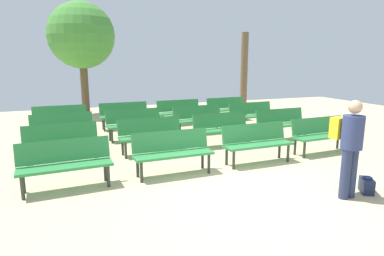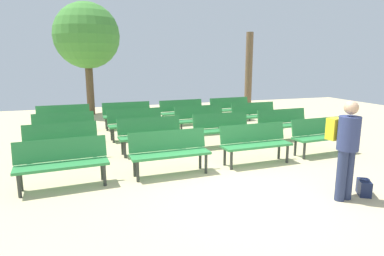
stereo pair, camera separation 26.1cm
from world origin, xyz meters
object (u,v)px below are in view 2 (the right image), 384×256
object	(u,v)px
bench_r1_c2	(222,127)
tree_0	(249,73)
bench_r2_c3	(255,114)
bench_r3_c2	(182,111)
bench_r1_c1	(151,133)
bench_r3_c3	(231,108)
bench_r0_c3	(322,134)
bench_r1_c0	(61,140)
bench_r1_c3	(284,122)
handbag	(364,187)
bench_r0_c2	(255,141)
tree_1	(87,36)
bench_r2_c1	(136,122)
bench_r2_c2	(200,118)
bench_r3_c1	(127,113)
bench_r3_c0	(64,117)
bench_r0_c1	(169,150)
bench_r2_c0	(64,127)
bench_r0_c0	(62,160)
visitor_with_backpack	(346,144)

from	to	relation	value
bench_r1_c2	tree_0	bearing A→B (deg)	53.14
bench_r2_c3	bench_r3_c2	xyz separation A→B (m)	(-2.07, 1.51, 0.00)
bench_r1_c1	bench_r3_c3	xyz separation A→B (m)	(3.77, 3.37, 0.00)
bench_r0_c3	bench_r1_c0	bearing A→B (deg)	164.16
bench_r1_c2	bench_r1_c3	distance (m)	1.95
bench_r2_c3	handbag	bearing A→B (deg)	-101.89
bench_r0_c2	tree_1	world-z (taller)	tree_1
handbag	tree_1	bearing A→B (deg)	111.44
bench_r1_c1	bench_r2_c1	size ratio (longest dim) A/B	1.00
bench_r0_c3	bench_r1_c0	world-z (taller)	same
handbag	bench_r2_c2	bearing A→B (deg)	100.43
bench_r2_c1	bench_r2_c2	bearing A→B (deg)	-2.38
bench_r1_c2	tree_1	xyz separation A→B (m)	(-3.16, 6.57, 2.72)
tree_0	bench_r3_c1	bearing A→B (deg)	-163.37
bench_r3_c2	bench_r1_c2	bearing A→B (deg)	-90.79
bench_r2_c3	handbag	distance (m)	5.65
bench_r1_c1	bench_r1_c3	world-z (taller)	same
bench_r1_c0	bench_r1_c2	size ratio (longest dim) A/B	1.01
bench_r2_c3	bench_r3_c3	world-z (taller)	same
bench_r1_c1	bench_r0_c2	bearing A→B (deg)	-42.20
bench_r3_c0	tree_0	world-z (taller)	tree_0
bench_r0_c1	tree_1	xyz separation A→B (m)	(-1.23, 8.33, 2.72)
bench_r0_c2	tree_0	distance (m)	7.35
handbag	bench_r2_c0	bearing A→B (deg)	133.26
bench_r1_c2	bench_r3_c3	bearing A→B (deg)	59.23
bench_r0_c1	bench_r3_c1	size ratio (longest dim) A/B	1.00
bench_r0_c2	bench_r0_c3	bearing A→B (deg)	3.13
bench_r1_c3	bench_r2_c1	bearing A→B (deg)	157.86
tree_0	tree_1	xyz separation A→B (m)	(-6.48, 1.79, 1.51)
bench_r3_c0	bench_r3_c2	distance (m)	3.96
bench_r0_c0	bench_r2_c3	distance (m)	6.83
bench_r0_c2	bench_r2_c1	xyz separation A→B (m)	(-2.13, 3.19, 0.00)
bench_r0_c0	tree_0	distance (m)	9.90
tree_1	visitor_with_backpack	world-z (taller)	tree_1
bench_r3_c1	tree_0	distance (m)	5.79
bench_r2_c0	bench_r2_c2	world-z (taller)	same
bench_r2_c0	bench_r3_c2	xyz separation A→B (m)	(3.88, 1.77, 0.00)
bench_r1_c0	bench_r3_c1	bearing A→B (deg)	55.94
bench_r0_c2	bench_r2_c2	bearing A→B (deg)	90.52
bench_r3_c3	tree_1	bearing A→B (deg)	143.03
bench_r3_c3	bench_r1_c3	bearing A→B (deg)	-90.68
bench_r1_c2	bench_r2_c1	distance (m)	2.57
bench_r2_c3	bench_r3_c3	bearing A→B (deg)	92.30
bench_r0_c3	bench_r3_c3	world-z (taller)	same
bench_r0_c1	bench_r3_c0	size ratio (longest dim) A/B	1.00
tree_0	bench_r0_c1	bearing A→B (deg)	-128.79
bench_r1_c0	tree_1	world-z (taller)	tree_1
bench_r0_c0	visitor_with_backpack	bearing A→B (deg)	-28.75
bench_r2_c1	tree_1	world-z (taller)	tree_1
bench_r1_c2	bench_r1_c3	xyz separation A→B (m)	(1.95, 0.04, 0.00)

